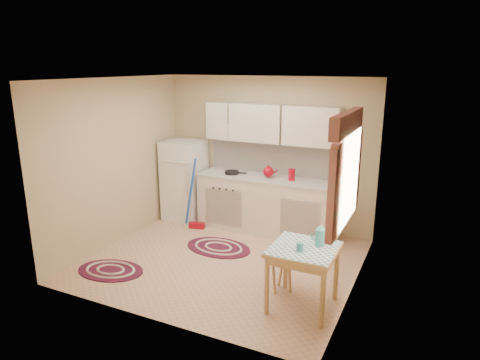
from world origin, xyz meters
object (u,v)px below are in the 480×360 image
fridge (184,180)px  base_cabinets (266,206)px  stool (282,275)px  table (303,277)px

fridge → base_cabinets: 1.55m
base_cabinets → stool: (0.91, -1.72, -0.23)m
table → fridge: bearing=145.6°
stool → fridge: bearing=145.6°
base_cabinets → table: 2.31m
table → stool: size_ratio=1.71×
fridge → base_cabinets: (1.53, 0.05, -0.26)m
base_cabinets → stool: 1.96m
table → stool: table is taller
base_cabinets → table: bearing=-57.6°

